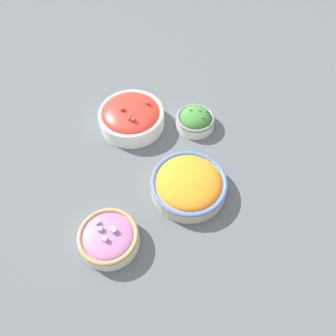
{
  "coord_description": "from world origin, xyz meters",
  "views": [
    {
      "loc": [
        0.5,
        -0.0,
        0.76
      ],
      "look_at": [
        0.0,
        0.0,
        0.03
      ],
      "focal_mm": 35.0,
      "sensor_mm": 36.0,
      "label": 1
    }
  ],
  "objects_px": {
    "bowl_cherry_tomatoes": "(132,116)",
    "bowl_red_onion": "(110,238)",
    "bowl_broccoli": "(196,120)",
    "bowl_carrots": "(190,184)"
  },
  "relations": [
    {
      "from": "bowl_carrots",
      "to": "bowl_broccoli",
      "type": "bearing_deg",
      "value": 172.63
    },
    {
      "from": "bowl_carrots",
      "to": "bowl_cherry_tomatoes",
      "type": "distance_m",
      "value": 0.29
    },
    {
      "from": "bowl_carrots",
      "to": "bowl_broccoli",
      "type": "relative_size",
      "value": 1.7
    },
    {
      "from": "bowl_carrots",
      "to": "bowl_red_onion",
      "type": "distance_m",
      "value": 0.24
    },
    {
      "from": "bowl_broccoli",
      "to": "bowl_cherry_tomatoes",
      "type": "height_order",
      "value": "bowl_cherry_tomatoes"
    },
    {
      "from": "bowl_carrots",
      "to": "bowl_cherry_tomatoes",
      "type": "height_order",
      "value": "bowl_cherry_tomatoes"
    },
    {
      "from": "bowl_broccoli",
      "to": "bowl_red_onion",
      "type": "xyz_separation_m",
      "value": [
        0.38,
        -0.22,
        0.0
      ]
    },
    {
      "from": "bowl_cherry_tomatoes",
      "to": "bowl_red_onion",
      "type": "xyz_separation_m",
      "value": [
        0.38,
        -0.03,
        -0.01
      ]
    },
    {
      "from": "bowl_carrots",
      "to": "bowl_broccoli",
      "type": "xyz_separation_m",
      "value": [
        -0.23,
        0.03,
        -0.0
      ]
    },
    {
      "from": "bowl_cherry_tomatoes",
      "to": "bowl_red_onion",
      "type": "distance_m",
      "value": 0.38
    }
  ]
}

